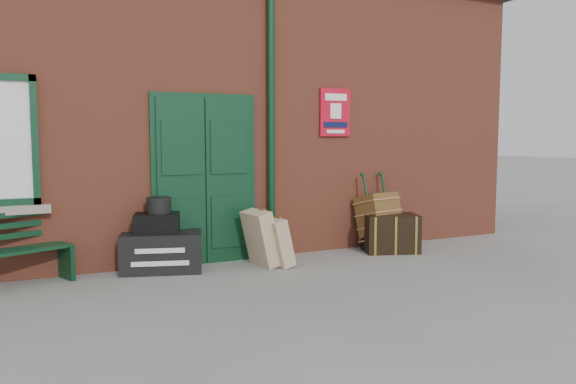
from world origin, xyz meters
TOP-DOWN VIEW (x-y plane):
  - ground at (0.00, 0.00)m, footprint 80.00×80.00m
  - station_building at (-0.00, 3.49)m, footprint 10.30×4.30m
  - bench at (-2.72, 1.21)m, footprint 1.45×0.91m
  - houdini_trunk at (-0.94, 1.25)m, footprint 1.10×0.81m
  - strongbox at (-0.99, 1.25)m, footprint 0.63×0.54m
  - hatbox at (-0.96, 1.25)m, footprint 0.37×0.37m
  - suitcase_back at (0.29, 0.96)m, footprint 0.42×0.55m
  - suitcase_front at (0.47, 0.86)m, footprint 0.38×0.50m
  - porter_trolley at (2.32, 1.19)m, footprint 0.66×0.69m
  - dark_trunk at (2.38, 0.99)m, footprint 0.90×0.73m

SIDE VIEW (x-z plane):
  - ground at x=0.00m, z-range 0.00..0.00m
  - houdini_trunk at x=-0.94m, z-range 0.00..0.49m
  - dark_trunk at x=2.38m, z-range 0.00..0.56m
  - suitcase_front at x=0.47m, z-range 0.00..0.64m
  - suitcase_back at x=0.29m, z-range 0.00..0.75m
  - bench at x=-2.72m, z-range 0.00..0.87m
  - porter_trolley at x=2.32m, z-range -0.13..1.01m
  - strongbox at x=-0.99m, z-range 0.49..0.74m
  - hatbox at x=-0.96m, z-range 0.74..0.94m
  - station_building at x=0.00m, z-range -0.02..4.34m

